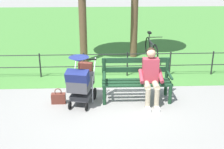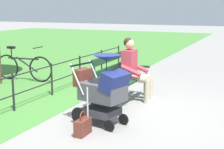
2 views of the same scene
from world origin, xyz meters
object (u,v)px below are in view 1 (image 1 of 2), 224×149
at_px(person_on_bench, 151,75).
at_px(stroller, 81,80).
at_px(handbag, 58,98).
at_px(park_bench, 136,78).
at_px(bicycle, 151,49).

relative_size(person_on_bench, stroller, 1.11).
distance_m(person_on_bench, handbag, 2.18).
bearing_deg(person_on_bench, stroller, 1.78).
distance_m(stroller, handbag, 0.71).
bearing_deg(park_bench, person_on_bench, 143.45).
xyz_separation_m(handbag, bicycle, (-2.69, -3.22, 0.24)).
bearing_deg(person_on_bench, park_bench, -36.55).
xyz_separation_m(stroller, bicycle, (-2.16, -3.30, -0.23)).
bearing_deg(stroller, person_on_bench, -178.22).
height_order(handbag, bicycle, bicycle).
bearing_deg(person_on_bench, handbag, -0.84).
bearing_deg(handbag, bicycle, -129.82).
bearing_deg(handbag, stroller, 171.45).
height_order(person_on_bench, stroller, person_on_bench).
bearing_deg(bicycle, stroller, 56.86).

